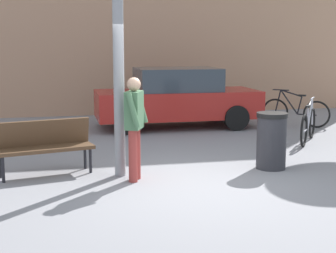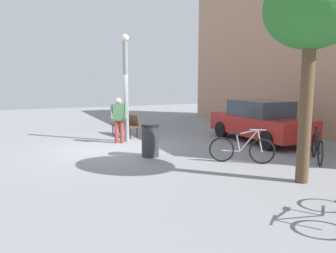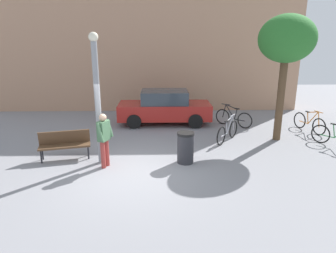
{
  "view_description": "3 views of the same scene",
  "coord_description": "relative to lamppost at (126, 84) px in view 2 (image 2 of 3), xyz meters",
  "views": [
    {
      "loc": [
        -2.09,
        -7.45,
        2.22
      ],
      "look_at": [
        -0.15,
        1.29,
        0.73
      ],
      "focal_mm": 54.58,
      "sensor_mm": 36.0,
      "label": 1
    },
    {
      "loc": [
        10.54,
        -2.73,
        2.28
      ],
      "look_at": [
        0.79,
        1.73,
        0.76
      ],
      "focal_mm": 34.45,
      "sensor_mm": 36.0,
      "label": 2
    },
    {
      "loc": [
        0.82,
        -7.99,
        3.72
      ],
      "look_at": [
        1.07,
        1.4,
        1.01
      ],
      "focal_mm": 31.78,
      "sensor_mm": 36.0,
      "label": 3
    }
  ],
  "objects": [
    {
      "name": "trash_bin",
      "position": [
        2.67,
        -0.09,
        -1.66
      ],
      "size": [
        0.54,
        0.54,
        1.0
      ],
      "color": "#2D2D33",
      "rests_on": "ground_plane"
    },
    {
      "name": "bicycle_silver",
      "position": [
        4.46,
        1.95,
        -1.78
      ],
      "size": [
        1.12,
        1.48,
        0.97
      ],
      "color": "black",
      "rests_on": "ground_plane"
    },
    {
      "name": "lamppost",
      "position": [
        0.0,
        0.0,
        0.0
      ],
      "size": [
        0.28,
        0.28,
        3.97
      ],
      "color": "gray",
      "rests_on": "ground_plane"
    },
    {
      "name": "person_by_lamppost",
      "position": [
        0.2,
        -0.35,
        -1.2
      ],
      "size": [
        0.45,
        0.63,
        1.67
      ],
      "color": "#9E3833",
      "rests_on": "ground_plane"
    },
    {
      "name": "bicycle_black",
      "position": [
        5.18,
        4.05,
        -1.78
      ],
      "size": [
        1.4,
        1.22,
        0.97
      ],
      "color": "black",
      "rests_on": "ground_plane"
    },
    {
      "name": "building_facade",
      "position": [
        1.07,
        8.25,
        1.77
      ],
      "size": [
        16.7,
        2.0,
        7.88
      ],
      "primitive_type": "cube",
      "color": "tan",
      "rests_on": "ground_plane"
    },
    {
      "name": "parked_car_red",
      "position": [
        2.08,
        4.58,
        -1.39
      ],
      "size": [
        4.2,
        1.83,
        1.55
      ],
      "color": "#AD231E",
      "rests_on": "ground_plane"
    },
    {
      "name": "plaza_tree",
      "position": [
        6.44,
        2.12,
        1.56
      ],
      "size": [
        2.02,
        2.02,
        4.66
      ],
      "color": "brown",
      "rests_on": "ground_plane"
    },
    {
      "name": "ground_plane",
      "position": [
        1.07,
        -0.86,
        -2.17
      ],
      "size": [
        36.0,
        36.0,
        0.0
      ],
      "primitive_type": "plane",
      "color": "gray"
    },
    {
      "name": "park_bench",
      "position": [
        -1.23,
        0.36,
        -1.62
      ],
      "size": [
        1.67,
        0.83,
        0.92
      ],
      "color": "#513823",
      "rests_on": "ground_plane"
    }
  ]
}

